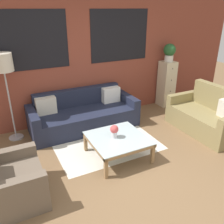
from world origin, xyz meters
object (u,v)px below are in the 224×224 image
at_px(potted_plant, 169,52).
at_px(flower_vase, 114,131).
at_px(drawer_cabinet, 166,84).
at_px(coffee_table, 118,140).
at_px(couch_dark, 83,115).
at_px(floor_lamp, 3,67).
at_px(armchair_corner, 9,183).
at_px(settee_vintage, 207,117).

bearing_deg(potted_plant, flower_vase, -146.53).
bearing_deg(drawer_cabinet, flower_vase, -146.53).
distance_m(coffee_table, drawer_cabinet, 2.74).
relative_size(coffee_table, flower_vase, 4.10).
relative_size(couch_dark, drawer_cabinet, 1.94).
bearing_deg(floor_lamp, drawer_cabinet, 1.09).
bearing_deg(floor_lamp, potted_plant, 1.09).
distance_m(coffee_table, potted_plant, 2.93).
distance_m(potted_plant, flower_vase, 2.89).
relative_size(armchair_corner, floor_lamp, 0.53).
bearing_deg(settee_vintage, potted_plant, 84.14).
bearing_deg(potted_plant, armchair_corner, -155.67).
height_order(settee_vintage, potted_plant, potted_plant).
xyz_separation_m(armchair_corner, coffee_table, (1.75, 0.26, 0.04)).
height_order(floor_lamp, flower_vase, floor_lamp).
bearing_deg(potted_plant, drawer_cabinet, -90.00).
bearing_deg(drawer_cabinet, potted_plant, 90.00).
bearing_deg(flower_vase, settee_vintage, -0.63).
xyz_separation_m(potted_plant, flower_vase, (-2.29, -1.52, -0.89)).
xyz_separation_m(settee_vintage, floor_lamp, (-3.58, 1.47, 1.11)).
distance_m(armchair_corner, flower_vase, 1.74).
distance_m(floor_lamp, potted_plant, 3.74).
bearing_deg(settee_vintage, armchair_corner, -176.04).
xyz_separation_m(coffee_table, flower_vase, (-0.05, 0.03, 0.18)).
bearing_deg(drawer_cabinet, couch_dark, -174.35).
xyz_separation_m(couch_dark, potted_plant, (2.37, 0.23, 1.11)).
distance_m(couch_dark, coffee_table, 1.32).
xyz_separation_m(couch_dark, coffee_table, (0.12, -1.32, 0.04)).
distance_m(drawer_cabinet, flower_vase, 2.75).
relative_size(coffee_table, drawer_cabinet, 0.80).
distance_m(couch_dark, armchair_corner, 2.26).
height_order(coffee_table, flower_vase, flower_vase).
relative_size(coffee_table, floor_lamp, 0.56).
xyz_separation_m(armchair_corner, floor_lamp, (0.25, 1.73, 1.15)).
height_order(couch_dark, settee_vintage, settee_vintage).
height_order(settee_vintage, flower_vase, settee_vintage).
xyz_separation_m(couch_dark, armchair_corner, (-1.63, -1.57, 0.00)).
xyz_separation_m(drawer_cabinet, flower_vase, (-2.29, -1.52, -0.07)).
relative_size(couch_dark, flower_vase, 9.93).
distance_m(couch_dark, drawer_cabinet, 2.40).
distance_m(settee_vintage, armchair_corner, 3.84).
bearing_deg(armchair_corner, couch_dark, 44.01).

